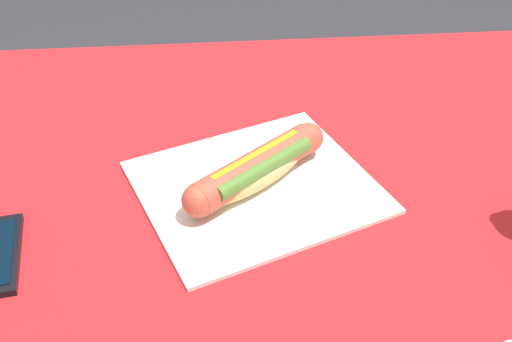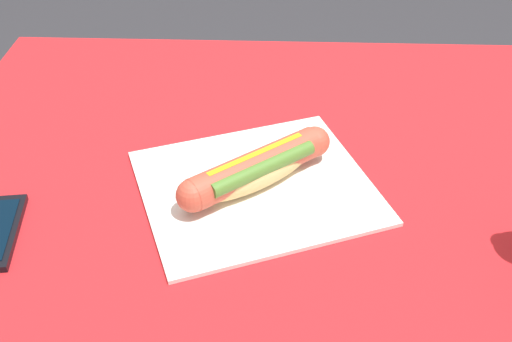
# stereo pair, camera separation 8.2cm
# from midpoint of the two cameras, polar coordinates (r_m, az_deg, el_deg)

# --- Properties ---
(dining_table) EXTENTS (1.12, 1.01, 0.75)m
(dining_table) POSITION_cam_midpoint_polar(r_m,az_deg,el_deg) (0.89, 7.76, -10.30)
(dining_table) COLOR brown
(dining_table) RESTS_ON ground
(paper_wrapper) EXTENTS (0.38, 0.35, 0.01)m
(paper_wrapper) POSITION_cam_midpoint_polar(r_m,az_deg,el_deg) (0.83, 2.80, -1.58)
(paper_wrapper) COLOR white
(paper_wrapper) RESTS_ON dining_table
(hot_dog) EXTENTS (0.20, 0.17, 0.05)m
(hot_dog) POSITION_cam_midpoint_polar(r_m,az_deg,el_deg) (0.81, 2.91, 0.11)
(hot_dog) COLOR #E5BC75
(hot_dog) RESTS_ON paper_wrapper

